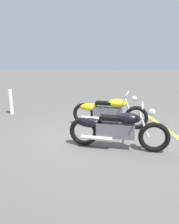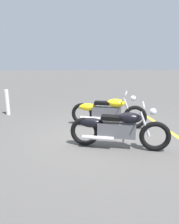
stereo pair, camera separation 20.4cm
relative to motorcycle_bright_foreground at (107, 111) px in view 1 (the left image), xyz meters
name	(u,v)px [view 1 (the left image)]	position (x,y,z in m)	size (l,w,h in m)	color
ground_plane	(102,136)	(0.22, 0.80, -0.46)	(60.00, 60.00, 0.00)	#514F4C
motorcycle_bright_foreground	(107,111)	(0.00, 0.00, 0.00)	(2.17, 0.82, 1.04)	black
motorcycle_dark_foreground	(115,129)	(0.00, 1.57, 0.00)	(2.18, 0.78, 1.04)	black
bollard_post	(11,102)	(3.30, -1.56, -0.01)	(0.14, 0.14, 0.90)	white
parking_stripe_near	(168,131)	(-1.68, 0.44, -0.46)	(3.20, 0.12, 0.01)	yellow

